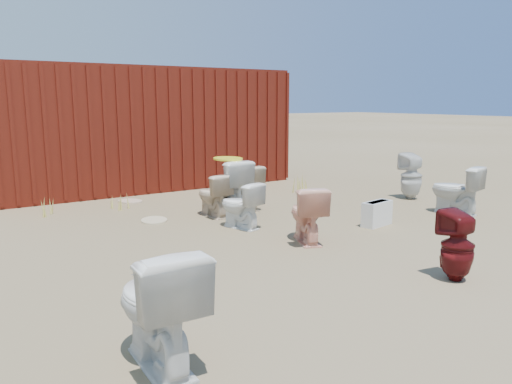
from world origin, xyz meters
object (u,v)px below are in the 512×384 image
toilet_front_pink (307,214)px  toilet_front_e (456,190)px  toilet_front_a (157,306)px  toilet_front_c (240,205)px  shipping_container (137,128)px  toilet_back_beige_left (213,195)px  toilet_back_beige_right (243,187)px  toilet_back_yellowlid (228,186)px  toilet_back_e (411,176)px  loose_tank (377,214)px  toilet_front_maroon (457,246)px

toilet_front_pink → toilet_front_e: (2.95, -0.03, 0.02)m
toilet_front_a → toilet_front_c: bearing=-128.0°
shipping_container → toilet_front_a: (-2.43, -7.17, -0.77)m
toilet_back_beige_left → shipping_container: bearing=-94.1°
toilet_back_beige_right → toilet_back_yellowlid: (-0.33, -0.10, 0.06)m
toilet_back_beige_right → toilet_back_yellowlid: size_ratio=0.86×
toilet_back_e → toilet_front_c: bearing=13.6°
shipping_container → toilet_back_e: shipping_container is taller
toilet_back_beige_left → toilet_back_beige_right: 0.67m
toilet_front_a → toilet_back_e: bearing=-152.1°
toilet_front_a → loose_tank: size_ratio=1.70×
toilet_back_beige_left → toilet_back_yellowlid: (0.32, 0.09, 0.09)m
toilet_front_a → loose_tank: bearing=-153.2°
toilet_front_e → loose_tank: bearing=-18.1°
shipping_container → toilet_front_c: size_ratio=9.22×
toilet_front_pink → toilet_front_maroon: bearing=124.1°
toilet_back_yellowlid → toilet_back_e: size_ratio=1.03×
toilet_back_yellowlid → toilet_back_e: (3.34, -0.80, -0.01)m
shipping_container → toilet_front_a: 7.61m
toilet_front_a → shipping_container: bearing=-107.2°
toilet_front_pink → toilet_front_maroon: (0.39, -1.88, -0.01)m
toilet_front_a → toilet_back_e: toilet_front_a is taller
toilet_front_maroon → toilet_back_e: toilet_back_e is taller
shipping_container → toilet_front_maroon: bearing=-84.8°
toilet_front_maroon → toilet_front_e: (2.56, 1.86, 0.03)m
toilet_front_a → toilet_front_pink: 3.26m
toilet_front_maroon → toilet_back_yellowlid: size_ratio=0.83×
toilet_front_a → toilet_front_e: (5.65, 1.79, -0.04)m
shipping_container → toilet_back_beige_left: bearing=-90.9°
toilet_front_pink → toilet_back_beige_left: bearing=-57.5°
toilet_back_beige_left → toilet_front_pink: bearing=96.8°
toilet_front_pink → toilet_front_maroon: toilet_front_pink is taller
toilet_front_pink → shipping_container: bearing=-64.5°
toilet_back_beige_right → loose_tank: 2.23m
toilet_back_e → loose_tank: (-1.97, -1.06, -0.24)m
toilet_front_pink → toilet_front_e: toilet_front_e is taller
toilet_front_a → toilet_front_pink: (2.71, 1.82, -0.06)m
toilet_front_pink → toilet_back_e: toilet_back_e is taller
toilet_back_beige_right → toilet_back_e: toilet_back_e is taller
shipping_container → toilet_front_pink: bearing=-87.1°
loose_tank → toilet_back_e: bearing=17.7°
toilet_back_beige_right → toilet_back_e: (3.01, -0.90, 0.05)m
shipping_container → toilet_front_pink: 5.43m
shipping_container → toilet_front_e: bearing=-59.1°
toilet_back_e → toilet_back_yellowlid: bearing=-1.9°
toilet_front_a → toilet_back_beige_right: 4.92m
shipping_container → toilet_front_maroon: size_ratio=8.46×
toilet_front_a → toilet_back_yellowlid: 4.65m
shipping_container → toilet_front_c: 4.40m
loose_tank → toilet_front_e: bearing=-15.5°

